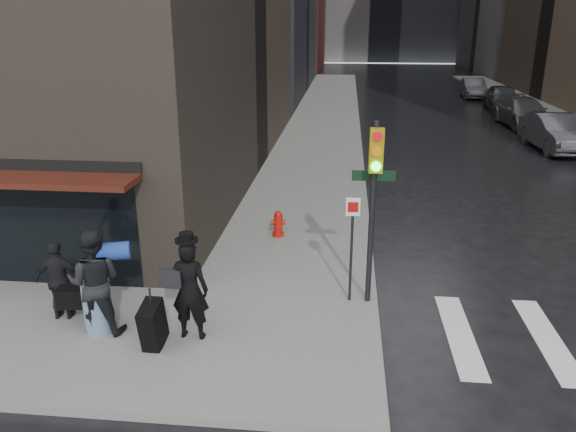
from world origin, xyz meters
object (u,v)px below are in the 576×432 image
(parked_car_3, at_px, (523,112))
(parked_car_4, at_px, (502,98))
(traffic_light, at_px, (372,191))
(parked_car_5, at_px, (473,88))
(fire_hydrant, at_px, (278,225))
(man_jeans, at_px, (94,281))
(parked_car_2, at_px, (555,133))
(man_overcoat, at_px, (182,296))
(man_greycoat, at_px, (60,280))

(parked_car_3, distance_m, parked_car_4, 6.05)
(traffic_light, relative_size, parked_car_5, 0.86)
(fire_hydrant, bearing_deg, parked_car_4, 64.21)
(parked_car_4, distance_m, parked_car_5, 6.07)
(parked_car_5, bearing_deg, parked_car_4, -81.28)
(man_jeans, relative_size, parked_car_2, 0.42)
(man_overcoat, relative_size, fire_hydrant, 2.93)
(traffic_light, bearing_deg, parked_car_5, 72.53)
(man_overcoat, bearing_deg, parked_car_4, -111.94)
(parked_car_3, bearing_deg, man_jeans, -125.19)
(fire_hydrant, relative_size, parked_car_3, 0.13)
(parked_car_2, height_order, parked_car_4, parked_car_4)
(parked_car_3, xyz_separation_m, parked_car_5, (-0.23, 12.08, -0.06))
(fire_hydrant, bearing_deg, man_jeans, -117.80)
(man_overcoat, distance_m, parked_car_4, 32.33)
(parked_car_2, bearing_deg, parked_car_4, 83.45)
(man_overcoat, relative_size, parked_car_2, 0.43)
(traffic_light, xyz_separation_m, parked_car_5, (8.94, 33.97, -1.83))
(man_jeans, distance_m, man_greycoat, 1.01)
(fire_hydrant, bearing_deg, parked_car_2, 48.01)
(man_jeans, relative_size, parked_car_5, 0.47)
(parked_car_4, bearing_deg, parked_car_2, -89.50)
(traffic_light, xyz_separation_m, fire_hydrant, (-2.23, 3.52, -2.07))
(fire_hydrant, relative_size, parked_car_5, 0.16)
(man_jeans, distance_m, parked_car_3, 27.44)
(parked_car_2, height_order, parked_car_3, parked_car_2)
(parked_car_4, bearing_deg, fire_hydrant, -111.98)
(parked_car_4, bearing_deg, man_greycoat, -114.04)
(parked_car_3, bearing_deg, parked_car_4, 82.12)
(parked_car_3, xyz_separation_m, parked_car_4, (0.39, 6.04, 0.03))
(parked_car_2, bearing_deg, man_jeans, -131.55)
(parked_car_2, xyz_separation_m, parked_car_4, (0.70, 12.08, 0.00))
(fire_hydrant, bearing_deg, man_overcoat, -101.62)
(parked_car_5, bearing_deg, fire_hydrant, -107.29)
(fire_hydrant, bearing_deg, man_greycoat, -127.28)
(man_greycoat, distance_m, fire_hydrant, 5.98)
(man_jeans, xyz_separation_m, man_greycoat, (-0.89, 0.41, -0.22))
(parked_car_5, bearing_deg, man_jeans, -108.45)
(parked_car_2, distance_m, parked_car_5, 18.12)
(fire_hydrant, bearing_deg, traffic_light, -57.64)
(man_greycoat, distance_m, parked_car_2, 22.53)
(man_jeans, height_order, man_greycoat, man_jeans)
(man_overcoat, relative_size, parked_car_5, 0.48)
(man_jeans, relative_size, traffic_light, 0.55)
(man_greycoat, height_order, traffic_light, traffic_light)
(parked_car_2, relative_size, parked_car_5, 1.12)
(man_overcoat, xyz_separation_m, man_greycoat, (-2.53, 0.51, -0.07))
(man_overcoat, height_order, parked_car_2, man_overcoat)
(traffic_light, relative_size, fire_hydrant, 5.26)
(parked_car_5, bearing_deg, parked_car_2, -87.39)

